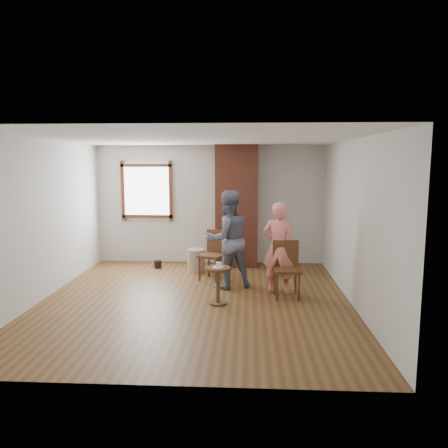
{
  "coord_description": "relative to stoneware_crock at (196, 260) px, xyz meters",
  "views": [
    {
      "loc": [
        0.85,
        -6.85,
        2.25
      ],
      "look_at": [
        0.42,
        0.8,
        1.15
      ],
      "focal_mm": 35.0,
      "sensor_mm": 36.0,
      "label": 1
    }
  ],
  "objects": [
    {
      "name": "room_shell",
      "position": [
        0.16,
        -1.29,
        1.58
      ],
      "size": [
        5.04,
        5.52,
        2.62
      ],
      "color": "silver",
      "rests_on": "ground"
    },
    {
      "name": "ground",
      "position": [
        0.22,
        -1.89,
        -0.23
      ],
      "size": [
        5.5,
        5.5,
        0.0
      ],
      "primitive_type": "plane",
      "color": "brown",
      "rests_on": "ground"
    },
    {
      "name": "person_pink",
      "position": [
        1.59,
        -1.4,
        0.56
      ],
      "size": [
        0.66,
        0.52,
        1.58
      ],
      "primitive_type": "imported",
      "rotation": [
        0.0,
        0.0,
        2.86
      ],
      "color": "#FE877F",
      "rests_on": "ground"
    },
    {
      "name": "dining_chair_left",
      "position": [
        0.42,
        -0.54,
        0.3
      ],
      "size": [
        0.58,
        0.58,
        0.94
      ],
      "rotation": [
        0.0,
        0.0,
        -0.43
      ],
      "color": "brown",
      "rests_on": "ground"
    },
    {
      "name": "brick_chimney",
      "position": [
        0.82,
        0.61,
        1.07
      ],
      "size": [
        0.9,
        0.5,
        2.6
      ],
      "primitive_type": "cube",
      "color": "#9F4D38",
      "rests_on": "ground"
    },
    {
      "name": "man",
      "position": [
        0.71,
        -1.11,
        0.64
      ],
      "size": [
        1.05,
        0.95,
        1.75
      ],
      "primitive_type": "imported",
      "rotation": [
        0.0,
        0.0,
        3.57
      ],
      "color": "#121933",
      "rests_on": "ground"
    },
    {
      "name": "dining_chair_right",
      "position": [
        1.71,
        -1.59,
        0.29
      ],
      "size": [
        0.46,
        0.46,
        0.94
      ],
      "rotation": [
        0.0,
        0.0,
        0.05
      ],
      "color": "brown",
      "rests_on": "ground"
    },
    {
      "name": "cake_slice",
      "position": [
        0.61,
        -2.06,
        0.41
      ],
      "size": [
        0.08,
        0.07,
        0.06
      ],
      "primitive_type": "cube",
      "color": "silver",
      "rests_on": "cake_plate"
    },
    {
      "name": "stoneware_crock",
      "position": [
        0.0,
        0.0,
        0.0
      ],
      "size": [
        0.46,
        0.46,
        0.46
      ],
      "primitive_type": "cylinder",
      "rotation": [
        0.0,
        0.0,
        -0.34
      ],
      "color": "tan",
      "rests_on": "ground"
    },
    {
      "name": "dark_pot",
      "position": [
        -0.84,
        0.23,
        -0.15
      ],
      "size": [
        0.16,
        0.16,
        0.16
      ],
      "primitive_type": "cylinder",
      "rotation": [
        0.0,
        0.0,
        0.0
      ],
      "color": "black",
      "rests_on": "ground"
    },
    {
      "name": "side_table",
      "position": [
        0.6,
        -2.06,
        0.17
      ],
      "size": [
        0.4,
        0.4,
        0.6
      ],
      "color": "brown",
      "rests_on": "ground"
    },
    {
      "name": "cake_plate",
      "position": [
        0.6,
        -2.06,
        0.37
      ],
      "size": [
        0.18,
        0.18,
        0.01
      ],
      "primitive_type": "cylinder",
      "color": "white",
      "rests_on": "side_table"
    }
  ]
}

